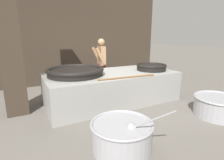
% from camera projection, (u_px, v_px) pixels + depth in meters
% --- Properties ---
extents(ground_plane, '(60.00, 60.00, 0.00)m').
position_uv_depth(ground_plane, '(112.00, 101.00, 4.67)').
color(ground_plane, '#666059').
extents(back_wall, '(6.59, 0.24, 3.71)m').
position_uv_depth(back_wall, '(79.00, 32.00, 6.45)').
color(back_wall, '#382D23').
rests_on(back_wall, ground_plane).
extents(support_pillar, '(0.43, 0.43, 3.71)m').
position_uv_depth(support_pillar, '(7.00, 27.00, 3.48)').
color(support_pillar, '#382D23').
rests_on(support_pillar, ground_plane).
extents(hearth_platform, '(3.32, 1.57, 0.76)m').
position_uv_depth(hearth_platform, '(112.00, 87.00, 4.58)').
color(hearth_platform, gray).
rests_on(hearth_platform, ground_plane).
extents(giant_wok_near, '(1.36, 1.36, 0.18)m').
position_uv_depth(giant_wok_near, '(75.00, 71.00, 4.18)').
color(giant_wok_near, black).
rests_on(giant_wok_near, hearth_platform).
extents(giant_wok_far, '(0.82, 0.82, 0.17)m').
position_uv_depth(giant_wok_far, '(151.00, 67.00, 4.83)').
color(giant_wok_far, black).
rests_on(giant_wok_far, hearth_platform).
extents(stirring_paddle, '(1.39, 0.18, 0.04)m').
position_uv_depth(stirring_paddle, '(130.00, 77.00, 3.93)').
color(stirring_paddle, brown).
rests_on(stirring_paddle, hearth_platform).
extents(cook, '(0.41, 0.62, 1.61)m').
position_uv_depth(cook, '(101.00, 62.00, 5.59)').
color(cook, '#9E7551').
rests_on(cook, ground_plane).
extents(prep_bowl_vegetables, '(0.94, 1.15, 0.81)m').
position_uv_depth(prep_bowl_vegetables, '(122.00, 134.00, 2.60)').
color(prep_bowl_vegetables, '#9E9EA3').
rests_on(prep_bowl_vegetables, ground_plane).
extents(prep_bowl_meat, '(0.99, 0.99, 0.42)m').
position_uv_depth(prep_bowl_meat, '(218.00, 105.00, 3.72)').
color(prep_bowl_meat, '#9E9EA3').
rests_on(prep_bowl_meat, ground_plane).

